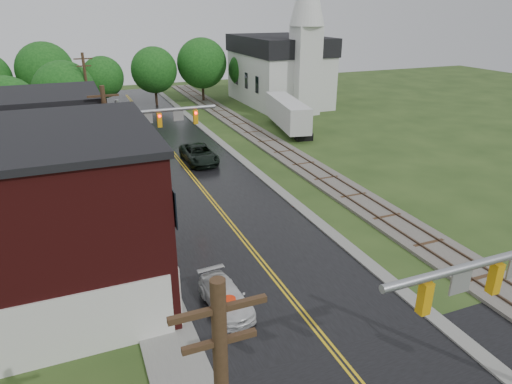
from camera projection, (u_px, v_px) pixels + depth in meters
main_road at (189, 173)px, 39.19m from camera, size 10.00×90.00×0.02m
curb_right at (229, 150)px, 45.37m from camera, size 0.80×70.00×0.12m
sidewalk_left at (123, 206)px, 32.73m from camera, size 2.40×50.00×0.12m
yellow_house at (42, 168)px, 30.69m from camera, size 8.00×7.00×6.40m
darkred_building at (59, 145)px, 39.13m from camera, size 7.00×6.00×4.40m
church at (283, 63)px, 64.34m from camera, size 10.40×18.40×20.00m
railroad at (272, 144)px, 46.95m from camera, size 3.20×80.00×0.30m
traffic_signal_near at (509, 287)px, 14.55m from camera, size 7.34×0.30×7.20m
traffic_signal_far at (150, 128)px, 33.52m from camera, size 7.34×0.43×7.20m
utility_pole_b at (111, 156)px, 28.17m from camera, size 1.80×0.28×9.00m
utility_pole_c at (88, 96)px, 47.01m from camera, size 1.80×0.28×9.00m
tree_left_c at (9, 111)px, 41.10m from camera, size 6.00×6.00×7.65m
tree_left_e at (66, 93)px, 47.88m from camera, size 6.40×6.40×8.16m
suv_dark at (199, 154)px, 41.53m from camera, size 2.61×5.65×1.57m
pickup_white at (226, 297)px, 21.44m from camera, size 1.92×4.17×1.18m
semi_trailer at (287, 113)px, 51.47m from camera, size 4.32×11.28×3.56m
construction_barrel at (229, 309)px, 20.70m from camera, size 0.82×0.82×1.10m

